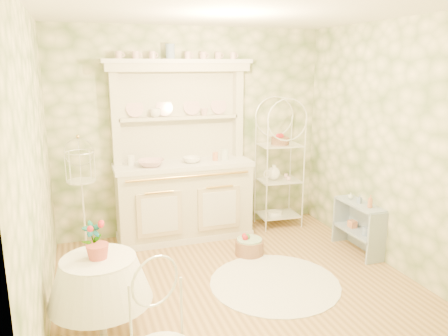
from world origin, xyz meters
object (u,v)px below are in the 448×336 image
object	(u,v)px
bakers_rack	(279,164)
round_table	(101,294)
floor_basket	(249,245)
kitchen_dresser	(183,152)
birdcage_stand	(82,195)
side_shelf	(358,230)

from	to	relation	value
bakers_rack	round_table	xyz separation A→B (m)	(-2.53, -1.93, -0.48)
round_table	floor_basket	bearing A→B (deg)	32.43
kitchen_dresser	floor_basket	bearing A→B (deg)	-52.94
round_table	floor_basket	xyz separation A→B (m)	(1.77, 1.12, -0.28)
round_table	birdcage_stand	distance (m)	1.81
floor_basket	side_shelf	bearing A→B (deg)	-14.61
side_shelf	birdcage_stand	world-z (taller)	birdcage_stand
side_shelf	birdcage_stand	bearing A→B (deg)	161.98
round_table	kitchen_dresser	bearing A→B (deg)	58.59
bakers_rack	birdcage_stand	world-z (taller)	bakers_rack
kitchen_dresser	round_table	size ratio (longest dim) A/B	2.86
side_shelf	kitchen_dresser	bearing A→B (deg)	148.48
bakers_rack	round_table	size ratio (longest dim) A/B	2.19
kitchen_dresser	floor_basket	size ratio (longest dim) A/B	6.16
kitchen_dresser	side_shelf	distance (m)	2.36
bakers_rack	floor_basket	size ratio (longest dim) A/B	4.72
birdcage_stand	floor_basket	xyz separation A→B (m)	(1.85, -0.65, -0.62)
side_shelf	floor_basket	xyz separation A→B (m)	(-1.28, 0.33, -0.16)
kitchen_dresser	side_shelf	bearing A→B (deg)	-30.94
round_table	floor_basket	size ratio (longest dim) A/B	2.15
side_shelf	birdcage_stand	size ratio (longest dim) A/B	0.44
kitchen_dresser	floor_basket	distance (m)	1.43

